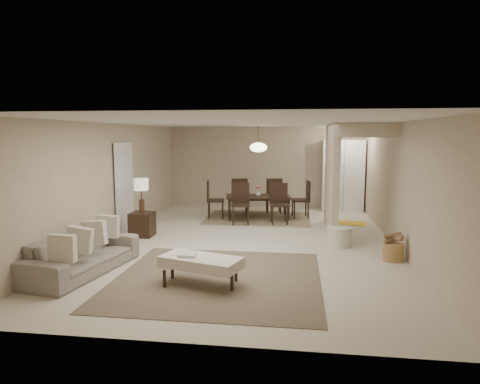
# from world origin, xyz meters

# --- Properties ---
(floor) EXTENTS (9.00, 9.00, 0.00)m
(floor) POSITION_xyz_m (0.00, 0.00, 0.00)
(floor) COLOR beige
(floor) RESTS_ON ground
(ceiling) EXTENTS (9.00, 9.00, 0.00)m
(ceiling) POSITION_xyz_m (0.00, 0.00, 2.50)
(ceiling) COLOR white
(ceiling) RESTS_ON back_wall
(back_wall) EXTENTS (6.00, 0.00, 6.00)m
(back_wall) POSITION_xyz_m (0.00, 4.50, 1.25)
(back_wall) COLOR tan
(back_wall) RESTS_ON floor
(left_wall) EXTENTS (0.00, 9.00, 9.00)m
(left_wall) POSITION_xyz_m (-3.00, 0.00, 1.25)
(left_wall) COLOR tan
(left_wall) RESTS_ON floor
(right_wall) EXTENTS (0.00, 9.00, 9.00)m
(right_wall) POSITION_xyz_m (3.00, 0.00, 1.25)
(right_wall) COLOR tan
(right_wall) RESTS_ON floor
(partition) EXTENTS (0.15, 2.50, 2.50)m
(partition) POSITION_xyz_m (1.80, 1.25, 1.25)
(partition) COLOR tan
(partition) RESTS_ON floor
(doorway) EXTENTS (0.04, 0.90, 2.04)m
(doorway) POSITION_xyz_m (-2.97, 0.60, 1.02)
(doorway) COLOR black
(doorway) RESTS_ON floor
(pantry_cabinet) EXTENTS (1.20, 0.55, 2.10)m
(pantry_cabinet) POSITION_xyz_m (2.35, 4.15, 1.05)
(pantry_cabinet) COLOR white
(pantry_cabinet) RESTS_ON floor
(flush_light) EXTENTS (0.44, 0.44, 0.05)m
(flush_light) POSITION_xyz_m (2.30, 3.20, 2.46)
(flush_light) COLOR white
(flush_light) RESTS_ON ceiling
(living_rug) EXTENTS (3.20, 3.20, 0.01)m
(living_rug) POSITION_xyz_m (-0.20, -2.38, 0.01)
(living_rug) COLOR brown
(living_rug) RESTS_ON floor
(sofa) EXTENTS (2.26, 1.18, 0.63)m
(sofa) POSITION_xyz_m (-2.45, -2.38, 0.31)
(sofa) COLOR gray
(sofa) RESTS_ON floor
(ottoman_bench) EXTENTS (1.33, 0.90, 0.43)m
(ottoman_bench) POSITION_xyz_m (-0.40, -2.68, 0.35)
(ottoman_bench) COLOR beige
(ottoman_bench) RESTS_ON living_rug
(side_table) EXTENTS (0.49, 0.49, 0.54)m
(side_table) POSITION_xyz_m (-2.40, 0.21, 0.27)
(side_table) COLOR black
(side_table) RESTS_ON floor
(table_lamp) EXTENTS (0.32, 0.32, 0.76)m
(table_lamp) POSITION_xyz_m (-2.40, 0.21, 1.10)
(table_lamp) COLOR #4C3420
(table_lamp) RESTS_ON side_table
(round_pouf) EXTENTS (0.51, 0.51, 0.40)m
(round_pouf) POSITION_xyz_m (1.88, -0.10, 0.20)
(round_pouf) COLOR beige
(round_pouf) RESTS_ON floor
(wicker_basket) EXTENTS (0.45, 0.45, 0.31)m
(wicker_basket) POSITION_xyz_m (2.75, -0.99, 0.16)
(wicker_basket) COLOR #9B663E
(wicker_basket) RESTS_ON floor
(dining_rug) EXTENTS (2.80, 2.10, 0.01)m
(dining_rug) POSITION_xyz_m (-0.03, 2.64, 0.01)
(dining_rug) COLOR #887854
(dining_rug) RESTS_ON floor
(dining_table) EXTENTS (1.85, 1.21, 0.61)m
(dining_table) POSITION_xyz_m (-0.03, 2.64, 0.30)
(dining_table) COLOR black
(dining_table) RESTS_ON dining_rug
(dining_chairs) EXTENTS (2.80, 2.19, 1.03)m
(dining_chairs) POSITION_xyz_m (-0.03, 2.64, 0.51)
(dining_chairs) COLOR black
(dining_chairs) RESTS_ON dining_rug
(vase) EXTENTS (0.14, 0.14, 0.14)m
(vase) POSITION_xyz_m (-0.03, 2.64, 0.68)
(vase) COLOR white
(vase) RESTS_ON dining_table
(yellow_mat) EXTENTS (1.00, 0.69, 0.01)m
(yellow_mat) POSITION_xyz_m (2.31, 2.28, 0.01)
(yellow_mat) COLOR yellow
(yellow_mat) RESTS_ON floor
(pendant_light) EXTENTS (0.46, 0.46, 0.71)m
(pendant_light) POSITION_xyz_m (-0.03, 2.64, 1.92)
(pendant_light) COLOR #4C3420
(pendant_light) RESTS_ON ceiling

